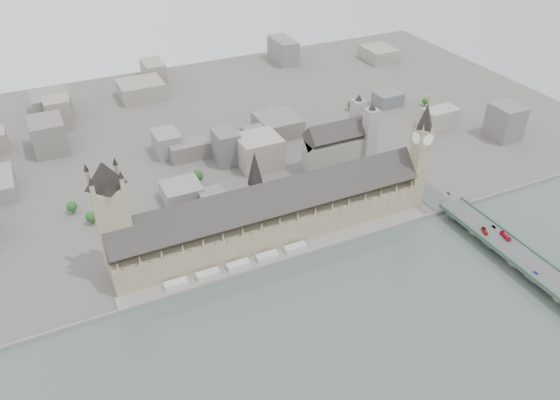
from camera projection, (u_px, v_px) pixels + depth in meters
name	position (u px, v px, depth m)	size (l,w,h in m)	color
ground	(280.00, 250.00, 447.79)	(900.00, 900.00, 0.00)	#595651
embankment_wall	(289.00, 259.00, 435.71)	(600.00, 1.50, 3.00)	gray
river_terrace	(284.00, 254.00, 441.61)	(270.00, 15.00, 2.00)	gray
terrace_tents	(238.00, 265.00, 426.09)	(118.00, 7.00, 4.00)	silver
palace_of_westminster	(270.00, 215.00, 449.85)	(265.00, 40.73, 55.44)	#9C8D6A
elizabeth_tower	(421.00, 149.00, 470.36)	(17.00, 17.00, 107.50)	#9C8D6A
victoria_tower	(112.00, 216.00, 393.02)	(30.00, 30.00, 100.00)	#9C8D6A
central_tower	(255.00, 178.00, 431.32)	(13.00, 13.00, 48.00)	gray
westminster_bridge	(510.00, 252.00, 436.98)	(25.00, 325.00, 10.25)	#474749
bridge_parapets	(556.00, 281.00, 400.46)	(25.00, 235.00, 1.15)	#315A42
westminster_abbey	(340.00, 146.00, 544.35)	(68.00, 36.00, 64.00)	gray
city_skyline_inland	(188.00, 114.00, 620.66)	(720.00, 360.00, 38.00)	gray
park_trees	(241.00, 208.00, 484.98)	(110.00, 30.00, 15.00)	#1C4819
red_bus_north	(485.00, 231.00, 449.72)	(2.29, 9.79, 2.73)	red
red_bus_south	(506.00, 236.00, 443.80)	(2.80, 11.99, 3.34)	red
car_blue	(536.00, 273.00, 408.23)	(1.55, 3.85, 1.31)	navy
car_silver	(494.00, 227.00, 455.77)	(1.36, 3.89, 1.28)	gray
car_approach	(449.00, 193.00, 497.81)	(2.06, 5.08, 1.47)	gray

